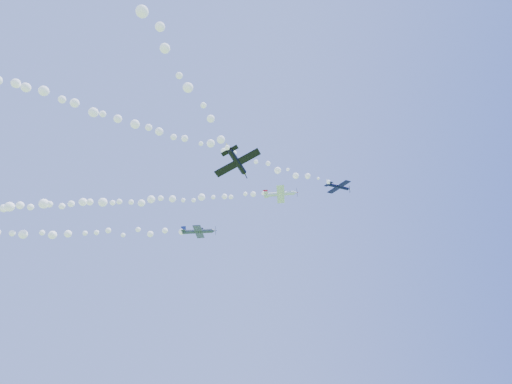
{
  "coord_description": "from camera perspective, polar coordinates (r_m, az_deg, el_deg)",
  "views": [
    {
      "loc": [
        -2.15,
        -69.17,
        2.0
      ],
      "look_at": [
        3.0,
        -5.32,
        46.0
      ],
      "focal_mm": 30.0,
      "sensor_mm": 36.0,
      "label": 1
    }
  ],
  "objects": [
    {
      "name": "plane_navy",
      "position": [
        90.3,
        10.94,
        0.72
      ],
      "size": [
        6.03,
        6.33,
        1.74
      ],
      "rotation": [
        0.14,
        -0.09,
        0.39
      ],
      "color": "#0C0C35"
    },
    {
      "name": "plane_black",
      "position": [
        57.95,
        -2.52,
        4.0
      ],
      "size": [
        6.26,
        6.23,
        2.53
      ],
      "rotation": [
        -0.36,
        -0.04,
        1.15
      ],
      "color": "black"
    },
    {
      "name": "smoke_trail_white",
      "position": [
        91.45,
        -20.0,
        -1.37
      ],
      "size": [
        67.42,
        12.81,
        2.93
      ],
      "primitive_type": null,
      "color": "white"
    },
    {
      "name": "smoke_trail_navy",
      "position": [
        76.46,
        -15.95,
        8.93
      ],
      "size": [
        75.43,
        32.37,
        2.47
      ],
      "primitive_type": null,
      "color": "white"
    },
    {
      "name": "plane_grey",
      "position": [
        85.74,
        -7.66,
        -5.21
      ],
      "size": [
        7.21,
        7.44,
        1.97
      ],
      "rotation": [
        0.17,
        -0.05,
        -0.09
      ],
      "color": "#3C4358"
    },
    {
      "name": "plane_white",
      "position": [
        83.94,
        3.28,
        -0.24
      ],
      "size": [
        6.92,
        7.31,
        1.85
      ],
      "rotation": [
        0.09,
        -0.05,
        -0.16
      ],
      "color": "white"
    }
  ]
}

